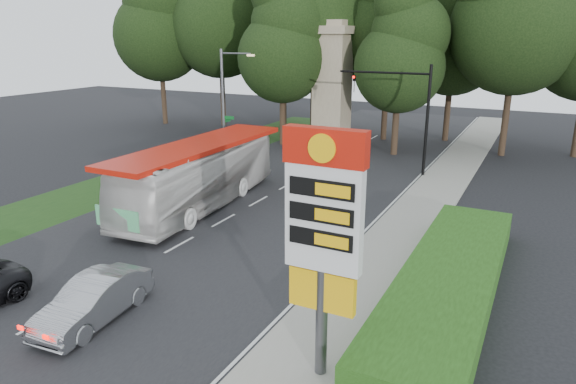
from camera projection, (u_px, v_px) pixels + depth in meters
The scene contains 18 objects.
ground at pixel (31, 328), 16.36m from camera, with size 120.00×120.00×0.00m, color black.
road_surface at pixel (234, 215), 26.58m from camera, with size 14.00×80.00×0.02m, color black.
sidewalk_right at pixel (395, 243), 22.89m from camera, with size 3.00×80.00×0.12m, color gray.
grass_verge_left at pixel (166, 168), 35.81m from camera, with size 5.00×50.00×0.02m, color #193814.
hedge at pixel (449, 283), 18.03m from camera, with size 3.00×14.00×1.20m, color #204512.
gas_station_pylon at pixel (324, 223), 12.77m from camera, with size 2.10×0.45×6.85m.
traffic_signal_mast at pixel (408, 104), 32.99m from camera, with size 6.10×0.35×7.20m.
streetlight_signs at pixel (226, 100), 36.84m from camera, with size 2.75×0.98×8.00m.
monument at pixel (332, 84), 41.30m from camera, with size 3.00×3.00×10.05m.
tree_far_west at pixel (158, 16), 50.86m from camera, with size 8.96×8.96×17.60m.
tree_west_mid at pixel (219, 5), 49.68m from camera, with size 9.80×9.80×19.25m.
tree_west_near at pixel (284, 23), 49.28m from camera, with size 8.40×8.40×16.50m.
tree_center_right at pixel (390, 8), 42.52m from camera, with size 9.24×9.24×18.15m.
tree_east_near at pixel (455, 25), 42.46m from camera, with size 8.12×8.12×15.95m.
tree_monument_left at pixel (282, 38), 41.12m from camera, with size 7.28×7.28×14.30m.
tree_monument_right at pixel (400, 48), 37.64m from camera, with size 6.72×6.72×13.20m.
transit_bus at pixel (200, 175), 27.49m from camera, with size 2.91×12.42×3.46m, color silver.
sedan_silver at pixel (94, 300), 16.59m from camera, with size 1.53×4.38×1.44m, color #96979D.
Camera 1 is at (13.83, -9.09, 8.95)m, focal length 32.00 mm.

